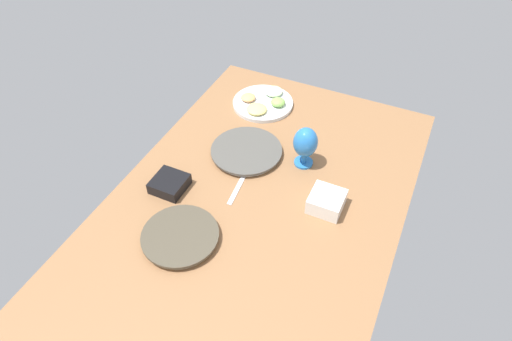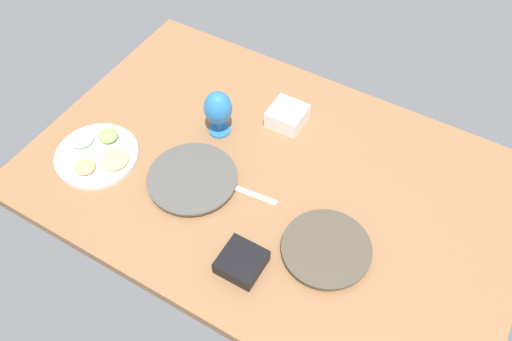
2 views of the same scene
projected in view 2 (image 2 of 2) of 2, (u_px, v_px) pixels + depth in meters
The scene contains 8 objects.
ground_plane at pixel (273, 181), 175.49cm from camera, with size 160.00×104.00×4.00cm, color #8C603D.
dinner_plate_left at pixel (192, 179), 171.84cm from camera, with size 29.34×29.34×2.48cm.
dinner_plate_right at pixel (326, 249), 155.64cm from camera, with size 26.69×26.69×2.80cm.
fruit_platter at pixel (97, 154), 178.11cm from camera, with size 27.91×27.91×5.13cm.
hurricane_glass_blue at pixel (218, 109), 178.31cm from camera, with size 9.66×9.66×17.64cm.
square_bowl_black at pixel (242, 261), 151.93cm from camera, with size 12.28×12.28×4.65cm.
square_bowl_white at pixel (287, 115), 186.50cm from camera, with size 12.07×12.07×6.34cm.
fork_by_left_plate at pixel (251, 193), 169.59cm from camera, with size 18.00×1.80×0.60cm, color silver.
Camera 2 is at (48.44, -94.02, 138.20)cm, focal length 37.24 mm.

